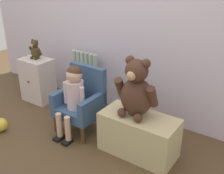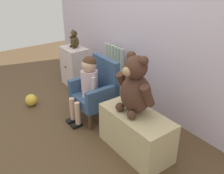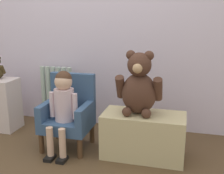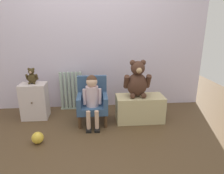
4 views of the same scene
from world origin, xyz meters
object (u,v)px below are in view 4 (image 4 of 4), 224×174
(small_teddy_bear, at_px, (32,77))
(toy_ball, at_px, (38,138))
(radiator, at_px, (71,91))
(small_dresser, at_px, (35,101))
(child_figure, at_px, (92,94))
(child_armchair, at_px, (92,101))
(low_bench, at_px, (140,108))
(large_teddy_bear, at_px, (137,81))

(small_teddy_bear, relative_size, toy_ball, 1.63)
(radiator, height_order, toy_ball, radiator)
(small_dresser, xyz_separation_m, small_teddy_bear, (-0.00, 0.02, 0.37))
(child_figure, xyz_separation_m, small_teddy_bear, (-0.86, 0.32, 0.17))
(small_dresser, height_order, toy_ball, small_dresser)
(small_dresser, distance_m, toy_ball, 0.76)
(child_armchair, height_order, low_bench, child_armchair)
(small_dresser, height_order, child_figure, child_figure)
(low_bench, relative_size, small_teddy_bear, 2.95)
(small_teddy_bear, xyz_separation_m, toy_ball, (0.21, -0.73, -0.56))
(low_bench, bearing_deg, child_armchair, 177.17)
(large_teddy_bear, bearing_deg, child_armchair, 178.06)
(child_figure, xyz_separation_m, toy_ball, (-0.65, -0.41, -0.39))
(low_bench, relative_size, large_teddy_bear, 1.31)
(child_figure, bearing_deg, radiator, 120.49)
(small_teddy_bear, height_order, toy_ball, small_teddy_bear)
(small_teddy_bear, bearing_deg, low_bench, -9.09)
(child_armchair, bearing_deg, radiator, 125.82)
(child_armchair, height_order, child_figure, child_figure)
(radiator, relative_size, child_armchair, 0.96)
(child_figure, relative_size, small_teddy_bear, 3.10)
(radiator, bearing_deg, low_bench, -26.60)
(radiator, distance_m, child_armchair, 0.59)
(small_dresser, relative_size, child_figure, 0.75)
(small_dresser, bearing_deg, small_teddy_bear, 99.03)
(radiator, bearing_deg, large_teddy_bear, -27.16)
(small_dresser, bearing_deg, large_teddy_bear, -8.11)
(small_dresser, relative_size, low_bench, 0.79)
(child_armchair, distance_m, child_figure, 0.18)
(child_armchair, xyz_separation_m, large_teddy_bear, (0.63, -0.02, 0.29))
(small_teddy_bear, distance_m, toy_ball, 0.95)
(child_armchair, height_order, small_teddy_bear, small_teddy_bear)
(radiator, relative_size, small_teddy_bear, 2.74)
(large_teddy_bear, xyz_separation_m, toy_ball, (-1.28, -0.50, -0.53))
(large_teddy_bear, bearing_deg, small_dresser, 171.89)
(child_figure, height_order, small_teddy_bear, small_teddy_bear)
(child_figure, distance_m, low_bench, 0.74)
(small_dresser, height_order, large_teddy_bear, large_teddy_bear)
(child_armchair, bearing_deg, large_teddy_bear, -1.94)
(child_armchair, height_order, large_teddy_bear, large_teddy_bear)
(radiator, xyz_separation_m, toy_ball, (-0.30, -1.00, -0.24))
(large_teddy_bear, distance_m, small_teddy_bear, 1.51)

